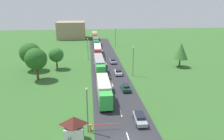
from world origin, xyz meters
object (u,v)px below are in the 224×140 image
Objects in this scene: truck_third at (98,50)px; tree_maple at (181,51)px; truck_fourth at (96,41)px; truck_lead at (104,89)px; tree_oak at (36,59)px; tree_pine at (56,55)px; person_third at (78,124)px; car_lead at (140,118)px; car_second at (126,87)px; car_fourth at (113,61)px; lamppost_third at (88,48)px; truck_second at (99,64)px; guard_booth at (74,129)px; truck_fifth at (95,35)px; car_third at (118,72)px; distant_building at (71,30)px; lamppost_lead at (87,108)px; person_second at (67,133)px; barrier_gate at (95,126)px; tree_birch at (30,53)px; lamppost_second at (133,60)px; lamppost_fourth at (115,36)px.

truck_third is 30.83m from tree_maple.
truck_lead is at bearing -90.46° from truck_fourth.
tree_pine is at bearing 68.45° from tree_oak.
person_third is (-5.33, -69.35, -1.27)m from truck_fourth.
car_second is (-0.13, 13.81, 0.02)m from car_lead.
tree_oak reaches higher than car_fourth.
lamppost_third reaches higher than car_fourth.
truck_second is 3.70× the size of guard_booth.
car_second is (4.80, -74.06, -1.37)m from truck_fifth.
car_third is at bearing 4.68° from tree_oak.
lamppost_third is at bearing 87.87° from person_third.
car_third is (5.08, -3.95, -1.38)m from truck_second.
truck_third is (0.36, 19.61, -0.11)m from truck_second.
distant_building is at bearing 106.50° from truck_third.
lamppost_lead is 94.56m from distant_building.
tree_oak is at bearing 110.49° from person_second.
barrier_gate is (-7.30, -26.88, -0.16)m from car_third.
tree_pine is at bearing -110.36° from truck_fourth.
distant_building is at bearing 100.94° from car_lead.
lamppost_lead is (3.04, 1.35, 3.30)m from person_second.
tree_pine is 59.30m from distant_building.
lamppost_third reaches higher than car_second.
truck_fifth is at bearing 85.72° from person_second.
tree_oak is at bearing -124.20° from lamppost_third.
lamppost_lead is 0.90× the size of tree_birch.
car_second is 0.47× the size of tree_oak.
lamppost_second is at bearing 81.47° from car_lead.
lamppost_second is at bearing -70.94° from truck_third.
tree_birch is 7.38m from tree_pine.
truck_fourth is at bearing 89.39° from truck_second.
car_fourth is 0.30× the size of distant_building.
tree_birch is (-13.63, 35.45, 4.36)m from person_second.
truck_third is 52.60m from person_second.
lamppost_lead is (-8.57, -15.75, 3.37)m from car_second.
truck_fourth is at bearing 98.33° from car_fourth.
truck_fourth is at bearing 157.28° from lamppost_fourth.
tree_pine is (-17.95, 19.07, 3.56)m from car_second.
car_fourth is 2.72× the size of person_third.
person_third is at bearing -99.23° from truck_second.
distant_building is at bearing 82.82° from tree_birch.
tree_oak is 9.35m from tree_birch.
guard_booth is at bearing -101.86° from lamppost_fourth.
truck_second reaches higher than car_fourth.
lamppost_second is at bearing -15.71° from tree_birch.
truck_third is 24.07m from car_third.
lamppost_third is 25.11m from lamppost_fourth.
car_second is 20.67m from person_second.
tree_maple is (31.70, 34.29, 4.25)m from person_second.
truck_fifth is 66.58m from tree_oak.
car_lead is 2.67× the size of person_second.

